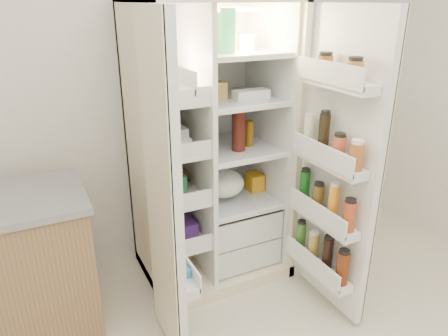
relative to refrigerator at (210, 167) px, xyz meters
name	(u,v)px	position (x,y,z in m)	size (l,w,h in m)	color
wall_back	(160,69)	(-0.20, 0.35, 0.61)	(4.00, 0.02, 2.70)	white
refrigerator	(210,167)	(0.00, 0.00, 0.00)	(0.92, 0.70, 1.80)	beige
freezer_door	(164,197)	(-0.51, -0.60, 0.15)	(0.15, 0.40, 1.72)	white
fridge_door	(337,173)	(0.47, -0.69, 0.13)	(0.17, 0.58, 1.72)	white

